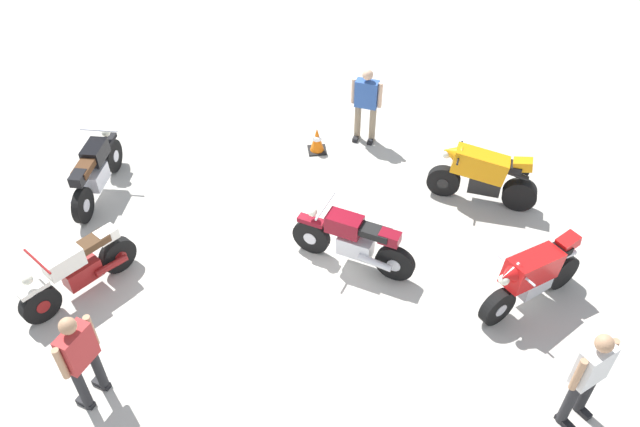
{
  "coord_description": "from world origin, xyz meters",
  "views": [
    {
      "loc": [
        0.14,
        7.04,
        7.37
      ],
      "look_at": [
        -0.73,
        -0.34,
        0.75
      ],
      "focal_mm": 34.81,
      "sensor_mm": 36.0,
      "label": 1
    }
  ],
  "objects_px": {
    "motorcycle_black_cruiser": "(95,171)",
    "motorcycle_maroon_cruiser": "(353,241)",
    "motorcycle_orange_sportbike": "(483,175)",
    "person_in_white_shirt": "(589,374)",
    "motorcycle_cream_vintage": "(78,270)",
    "person_in_blue_shirt": "(366,102)",
    "person_in_red_shirt": "(80,356)",
    "traffic_cone": "(317,140)",
    "motorcycle_red_sportbike": "(533,275)"
  },
  "relations": [
    {
      "from": "motorcycle_orange_sportbike",
      "to": "person_in_white_shirt",
      "type": "bearing_deg",
      "value": 111.7
    },
    {
      "from": "motorcycle_black_cruiser",
      "to": "person_in_white_shirt",
      "type": "height_order",
      "value": "person_in_white_shirt"
    },
    {
      "from": "motorcycle_cream_vintage",
      "to": "motorcycle_black_cruiser",
      "type": "distance_m",
      "value": 2.43
    },
    {
      "from": "motorcycle_black_cruiser",
      "to": "motorcycle_maroon_cruiser",
      "type": "bearing_deg",
      "value": -105.24
    },
    {
      "from": "motorcycle_cream_vintage",
      "to": "traffic_cone",
      "type": "distance_m",
      "value": 5.2
    },
    {
      "from": "motorcycle_maroon_cruiser",
      "to": "person_in_red_shirt",
      "type": "distance_m",
      "value": 4.3
    },
    {
      "from": "motorcycle_maroon_cruiser",
      "to": "traffic_cone",
      "type": "relative_size",
      "value": 3.49
    },
    {
      "from": "motorcycle_black_cruiser",
      "to": "traffic_cone",
      "type": "bearing_deg",
      "value": -65.13
    },
    {
      "from": "motorcycle_cream_vintage",
      "to": "motorcycle_red_sportbike",
      "type": "xyz_separation_m",
      "value": [
        -6.75,
        1.01,
        0.11
      ]
    },
    {
      "from": "motorcycle_black_cruiser",
      "to": "person_in_red_shirt",
      "type": "distance_m",
      "value": 4.4
    },
    {
      "from": "person_in_white_shirt",
      "to": "motorcycle_red_sportbike",
      "type": "bearing_deg",
      "value": 151.93
    },
    {
      "from": "motorcycle_cream_vintage",
      "to": "person_in_blue_shirt",
      "type": "xyz_separation_m",
      "value": [
        -5.03,
        -3.59,
        0.4
      ]
    },
    {
      "from": "motorcycle_orange_sportbike",
      "to": "traffic_cone",
      "type": "relative_size",
      "value": 3.52
    },
    {
      "from": "person_in_blue_shirt",
      "to": "person_in_red_shirt",
      "type": "bearing_deg",
      "value": -14.85
    },
    {
      "from": "motorcycle_cream_vintage",
      "to": "motorcycle_orange_sportbike",
      "type": "relative_size",
      "value": 0.84
    },
    {
      "from": "person_in_white_shirt",
      "to": "person_in_red_shirt",
      "type": "distance_m",
      "value": 6.26
    },
    {
      "from": "motorcycle_black_cruiser",
      "to": "person_in_white_shirt",
      "type": "bearing_deg",
      "value": -115.52
    },
    {
      "from": "motorcycle_black_cruiser",
      "to": "motorcycle_cream_vintage",
      "type": "bearing_deg",
      "value": -164.71
    },
    {
      "from": "motorcycle_red_sportbike",
      "to": "motorcycle_orange_sportbike",
      "type": "xyz_separation_m",
      "value": [
        -0.02,
        -2.42,
        0.0
      ]
    },
    {
      "from": "motorcycle_maroon_cruiser",
      "to": "motorcycle_black_cruiser",
      "type": "height_order",
      "value": "same"
    },
    {
      "from": "person_in_blue_shirt",
      "to": "person_in_red_shirt",
      "type": "height_order",
      "value": "person_in_red_shirt"
    },
    {
      "from": "motorcycle_orange_sportbike",
      "to": "motorcycle_cream_vintage",
      "type": "bearing_deg",
      "value": 35.3
    },
    {
      "from": "motorcycle_cream_vintage",
      "to": "motorcycle_black_cruiser",
      "type": "height_order",
      "value": "motorcycle_black_cruiser"
    },
    {
      "from": "motorcycle_orange_sportbike",
      "to": "person_in_white_shirt",
      "type": "height_order",
      "value": "person_in_white_shirt"
    },
    {
      "from": "motorcycle_black_cruiser",
      "to": "person_in_blue_shirt",
      "type": "relative_size",
      "value": 1.3
    },
    {
      "from": "motorcycle_maroon_cruiser",
      "to": "person_in_red_shirt",
      "type": "relative_size",
      "value": 1.14
    },
    {
      "from": "person_in_red_shirt",
      "to": "person_in_blue_shirt",
      "type": "bearing_deg",
      "value": -98.03
    },
    {
      "from": "motorcycle_maroon_cruiser",
      "to": "motorcycle_black_cruiser",
      "type": "distance_m",
      "value": 4.91
    },
    {
      "from": "person_in_red_shirt",
      "to": "motorcycle_black_cruiser",
      "type": "bearing_deg",
      "value": -51.09
    },
    {
      "from": "person_in_blue_shirt",
      "to": "motorcycle_cream_vintage",
      "type": "bearing_deg",
      "value": -29.66
    },
    {
      "from": "motorcycle_orange_sportbike",
      "to": "person_in_white_shirt",
      "type": "xyz_separation_m",
      "value": [
        0.14,
        4.35,
        0.34
      ]
    },
    {
      "from": "motorcycle_black_cruiser",
      "to": "person_in_white_shirt",
      "type": "xyz_separation_m",
      "value": [
        -6.73,
        5.36,
        0.41
      ]
    },
    {
      "from": "motorcycle_maroon_cruiser",
      "to": "motorcycle_orange_sportbike",
      "type": "bearing_deg",
      "value": -121.2
    },
    {
      "from": "person_in_blue_shirt",
      "to": "motorcycle_maroon_cruiser",
      "type": "bearing_deg",
      "value": 11.93
    },
    {
      "from": "person_in_white_shirt",
      "to": "person_in_red_shirt",
      "type": "xyz_separation_m",
      "value": [
        6.18,
        -1.01,
        -0.02
      ]
    },
    {
      "from": "person_in_white_shirt",
      "to": "motorcycle_cream_vintage",
      "type": "bearing_deg",
      "value": -138.35
    },
    {
      "from": "motorcycle_maroon_cruiser",
      "to": "person_in_blue_shirt",
      "type": "distance_m",
      "value": 3.6
    },
    {
      "from": "motorcycle_red_sportbike",
      "to": "person_in_blue_shirt",
      "type": "distance_m",
      "value": 4.91
    },
    {
      "from": "motorcycle_maroon_cruiser",
      "to": "person_in_white_shirt",
      "type": "height_order",
      "value": "person_in_white_shirt"
    },
    {
      "from": "motorcycle_cream_vintage",
      "to": "motorcycle_orange_sportbike",
      "type": "height_order",
      "value": "motorcycle_orange_sportbike"
    },
    {
      "from": "motorcycle_orange_sportbike",
      "to": "person_in_red_shirt",
      "type": "distance_m",
      "value": 7.15
    },
    {
      "from": "person_in_red_shirt",
      "to": "motorcycle_cream_vintage",
      "type": "bearing_deg",
      "value": -45.04
    },
    {
      "from": "motorcycle_black_cruiser",
      "to": "motorcycle_orange_sportbike",
      "type": "xyz_separation_m",
      "value": [
        -6.86,
        1.01,
        0.07
      ]
    },
    {
      "from": "person_in_white_shirt",
      "to": "person_in_blue_shirt",
      "type": "bearing_deg",
      "value": 169.28
    },
    {
      "from": "motorcycle_red_sportbike",
      "to": "person_in_blue_shirt",
      "type": "relative_size",
      "value": 1.16
    },
    {
      "from": "motorcycle_orange_sportbike",
      "to": "traffic_cone",
      "type": "distance_m",
      "value": 3.34
    },
    {
      "from": "person_in_red_shirt",
      "to": "traffic_cone",
      "type": "height_order",
      "value": "person_in_red_shirt"
    },
    {
      "from": "motorcycle_maroon_cruiser",
      "to": "person_in_red_shirt",
      "type": "height_order",
      "value": "person_in_red_shirt"
    },
    {
      "from": "motorcycle_cream_vintage",
      "to": "traffic_cone",
      "type": "height_order",
      "value": "motorcycle_cream_vintage"
    },
    {
      "from": "motorcycle_cream_vintage",
      "to": "person_in_red_shirt",
      "type": "bearing_deg",
      "value": 61.45
    }
  ]
}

